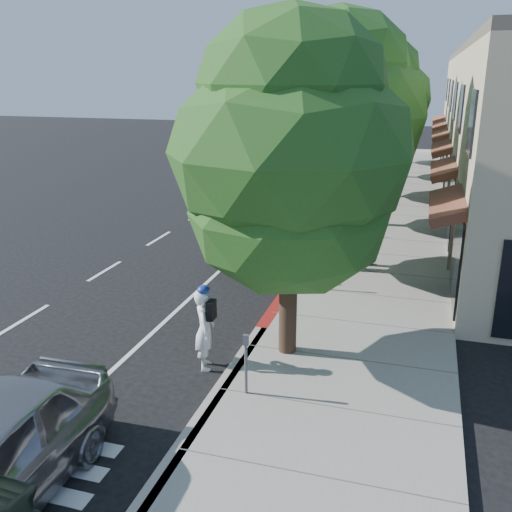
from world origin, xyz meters
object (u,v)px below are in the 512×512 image
at_px(street_tree_2, 361,108).
at_px(dark_suv_far, 360,160).
at_px(street_tree_4, 385,97).
at_px(pedestrian, 362,237).
at_px(cyclist, 205,329).
at_px(dark_sedan, 300,207).
at_px(street_tree_3, 375,101).
at_px(bicycle, 282,266).
at_px(silver_suv, 279,223).
at_px(white_pickup, 318,181).
at_px(street_tree_0, 291,158).
at_px(street_tree_1, 337,118).
at_px(street_tree_5, 391,101).

bearing_deg(street_tree_2, dark_suv_far, 95.99).
xyz_separation_m(street_tree_4, pedestrian, (0.87, -17.26, -3.75)).
xyz_separation_m(cyclist, dark_suv_far, (0.18, 26.55, -0.05)).
bearing_deg(pedestrian, dark_sedan, -57.81).
height_order(street_tree_3, pedestrian, street_tree_3).
relative_size(bicycle, silver_suv, 0.29).
bearing_deg(dark_suv_far, white_pickup, -105.32).
bearing_deg(street_tree_2, silver_suv, -120.70).
relative_size(street_tree_0, pedestrian, 4.16).
distance_m(street_tree_4, dark_suv_far, 4.47).
distance_m(street_tree_1, silver_suv, 5.05).
bearing_deg(dark_suv_far, bicycle, -95.54).
distance_m(bicycle, silver_suv, 3.63).
xyz_separation_m(dark_sedan, dark_suv_far, (0.88, 13.82, 0.10)).
relative_size(street_tree_3, street_tree_5, 1.14).
height_order(silver_suv, pedestrian, pedestrian).
distance_m(street_tree_0, street_tree_1, 6.01).
height_order(street_tree_3, silver_suv, street_tree_3).
relative_size(street_tree_0, white_pickup, 1.40).
distance_m(street_tree_2, pedestrian, 6.53).
bearing_deg(bicycle, dark_suv_far, 0.27).
bearing_deg(white_pickup, bicycle, -88.10).
bearing_deg(street_tree_3, street_tree_2, -90.00).
relative_size(street_tree_5, silver_suv, 1.06).
xyz_separation_m(cyclist, white_pickup, (-1.09, 18.91, -0.12)).
height_order(street_tree_4, street_tree_5, street_tree_4).
distance_m(street_tree_0, bicycle, 6.31).
height_order(cyclist, bicycle, cyclist).
bearing_deg(street_tree_0, white_pickup, 98.56).
xyz_separation_m(street_tree_2, silver_suv, (-2.28, -3.84, -3.91)).
relative_size(street_tree_2, pedestrian, 4.36).
xyz_separation_m(bicycle, silver_suv, (-0.98, 3.47, 0.42)).
bearing_deg(street_tree_2, street_tree_1, -90.00).
relative_size(street_tree_4, street_tree_5, 1.10).
distance_m(bicycle, dark_suv_far, 20.87).
relative_size(silver_suv, dark_sedan, 1.46).
xyz_separation_m(street_tree_1, pedestrian, (0.87, 0.74, -3.82)).
bearing_deg(white_pickup, dark_suv_far, 76.43).
xyz_separation_m(dark_sedan, white_pickup, (-0.39, 6.17, 0.03)).
xyz_separation_m(street_tree_0, dark_sedan, (-2.31, 11.73, -3.77)).
xyz_separation_m(street_tree_0, white_pickup, (-2.69, 17.91, -3.75)).
height_order(dark_sedan, white_pickup, white_pickup).
bearing_deg(street_tree_2, street_tree_3, 90.00).
relative_size(silver_suv, dark_suv_far, 1.33).
bearing_deg(bicycle, silver_suv, 15.73).
distance_m(street_tree_0, street_tree_2, 12.00).
bearing_deg(pedestrian, street_tree_0, 82.28).
bearing_deg(dark_sedan, street_tree_2, 8.83).
height_order(street_tree_0, street_tree_4, street_tree_4).
xyz_separation_m(street_tree_0, pedestrian, (0.87, 6.74, -3.47)).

